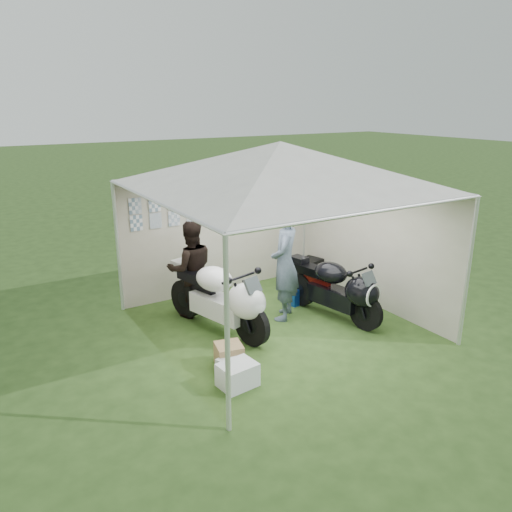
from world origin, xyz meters
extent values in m
plane|color=#2A4419|center=(0.00, 0.00, 0.00)|extent=(80.00, 80.00, 0.00)
cylinder|color=silver|center=(-2.00, -2.00, 1.15)|extent=(0.06, 0.06, 2.30)
cylinder|color=silver|center=(2.00, -2.00, 1.15)|extent=(0.06, 0.06, 2.30)
cylinder|color=silver|center=(-2.00, 2.00, 1.15)|extent=(0.06, 0.06, 2.30)
cylinder|color=silver|center=(2.00, 2.00, 1.15)|extent=(0.06, 0.06, 2.30)
cube|color=#BDB7A7|center=(0.00, 2.00, 1.15)|extent=(4.00, 0.02, 2.30)
cube|color=#BDB7A7|center=(-2.00, 0.00, 1.15)|extent=(0.02, 4.00, 2.30)
cube|color=#BDB7A7|center=(2.00, 0.00, 1.15)|extent=(0.02, 4.00, 2.30)
pyramid|color=white|center=(0.00, 0.00, 2.65)|extent=(5.66, 5.66, 0.70)
cube|color=#99A5B7|center=(-1.65, 1.98, 1.85)|extent=(0.22, 0.02, 0.28)
cube|color=#99A5B7|center=(-1.30, 1.98, 1.85)|extent=(0.22, 0.02, 0.28)
cube|color=#99A5B7|center=(-0.95, 1.98, 1.85)|extent=(0.22, 0.01, 0.28)
cube|color=#99A5B7|center=(-0.60, 1.98, 1.85)|extent=(0.22, 0.01, 0.28)
cube|color=#99A5B7|center=(-1.65, 1.98, 1.55)|extent=(0.22, 0.02, 0.28)
cube|color=#99A5B7|center=(-1.30, 1.98, 1.55)|extent=(0.22, 0.01, 0.28)
cube|color=#99A5B7|center=(-0.95, 1.98, 1.55)|extent=(0.22, 0.02, 0.28)
cube|color=#99A5B7|center=(-0.60, 1.98, 1.55)|extent=(0.22, 0.01, 0.28)
cylinder|color=#D8590C|center=(0.20, 1.97, 1.95)|extent=(3.20, 0.02, 0.02)
cylinder|color=black|center=(-0.72, -0.36, 0.33)|extent=(0.28, 0.67, 0.67)
cylinder|color=black|center=(-1.13, 1.14, 0.33)|extent=(0.34, 0.69, 0.67)
cube|color=white|center=(-0.91, 0.33, 0.42)|extent=(0.64, 1.12, 0.33)
ellipsoid|color=white|center=(-0.75, -0.26, 0.69)|extent=(0.66, 0.77, 0.55)
ellipsoid|color=white|center=(-0.94, 0.44, 0.87)|extent=(0.65, 0.79, 0.39)
cube|color=black|center=(-1.06, 0.87, 0.80)|extent=(0.45, 0.72, 0.16)
cube|color=white|center=(-1.15, 1.22, 0.89)|extent=(0.32, 0.39, 0.20)
cube|color=black|center=(-1.03, 0.76, 0.61)|extent=(0.27, 0.62, 0.11)
cube|color=#3F474C|center=(-0.71, -0.38, 0.98)|extent=(0.30, 0.22, 0.23)
cylinder|color=black|center=(1.13, -0.86, 0.30)|extent=(0.21, 0.61, 0.61)
cylinder|color=black|center=(0.87, 0.53, 0.30)|extent=(0.26, 0.62, 0.61)
cube|color=black|center=(1.01, -0.22, 0.38)|extent=(0.52, 1.01, 0.30)
ellipsoid|color=black|center=(1.11, -0.76, 0.63)|extent=(0.56, 0.68, 0.51)
ellipsoid|color=black|center=(0.99, -0.12, 0.79)|extent=(0.55, 0.69, 0.36)
cube|color=black|center=(0.92, 0.28, 0.73)|extent=(0.37, 0.64, 0.14)
cube|color=black|center=(0.85, 0.61, 0.81)|extent=(0.27, 0.34, 0.18)
cube|color=maroon|center=(0.93, 0.18, 0.56)|extent=(0.20, 0.57, 0.10)
cube|color=#3F474C|center=(1.13, -0.88, 0.89)|extent=(0.27, 0.19, 0.21)
cylinder|color=white|center=(1.15, -0.98, 0.63)|extent=(0.36, 0.09, 0.36)
cube|color=blue|center=(0.85, 0.63, 0.15)|extent=(0.45, 0.33, 0.31)
imported|color=black|center=(-1.03, 1.14, 0.84)|extent=(0.94, 0.81, 1.68)
imported|color=slate|center=(0.28, 0.23, 0.98)|extent=(0.83, 0.84, 1.96)
cube|color=black|center=(1.70, 1.41, 0.24)|extent=(0.57, 0.51, 0.49)
cube|color=silver|center=(-1.47, -1.25, 0.16)|extent=(0.51, 0.42, 0.32)
cube|color=#90724C|center=(-1.31, -0.73, 0.16)|extent=(0.43, 0.43, 0.32)
cube|color=silver|center=(-1.40, -0.93, 0.12)|extent=(0.39, 0.36, 0.23)
camera|label=1|loc=(-4.24, -6.28, 3.58)|focal=35.00mm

